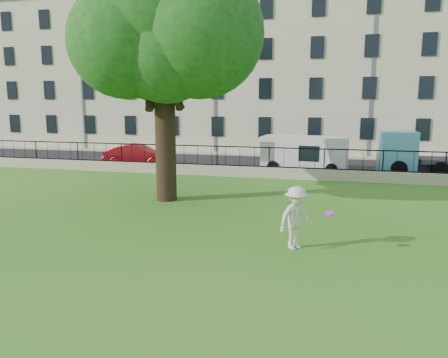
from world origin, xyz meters
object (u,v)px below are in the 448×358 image
(red_sedan, at_px, (137,155))
(white_van, at_px, (304,154))
(man, at_px, (296,218))
(blue_truck, at_px, (433,153))
(frisbee, at_px, (329,213))
(tree, at_px, (160,23))

(red_sedan, height_order, white_van, white_van)
(red_sedan, bearing_deg, man, -145.81)
(blue_truck, bearing_deg, man, -116.34)
(man, distance_m, frisbee, 0.97)
(white_van, xyz_separation_m, blue_truck, (7.31, 0.57, 0.19))
(tree, bearing_deg, frisbee, -36.63)
(tree, xyz_separation_m, white_van, (5.38, 9.33, -6.33))
(white_van, bearing_deg, tree, -115.10)
(white_van, relative_size, blue_truck, 0.85)
(tree, bearing_deg, blue_truck, 37.97)
(man, distance_m, blue_truck, 16.39)
(tree, relative_size, man, 5.95)
(man, distance_m, white_van, 14.47)
(frisbee, bearing_deg, blue_truck, 69.63)
(frisbee, distance_m, blue_truck, 16.16)
(tree, xyz_separation_m, frisbee, (7.06, -5.25, -6.25))
(frisbee, bearing_deg, tree, 143.37)
(tree, xyz_separation_m, red_sedan, (-5.50, 8.90, -6.69))
(tree, bearing_deg, man, -39.84)
(man, bearing_deg, frisbee, -56.72)
(man, xyz_separation_m, blue_truck, (6.56, 15.02, 0.33))
(red_sedan, bearing_deg, blue_truck, -92.33)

